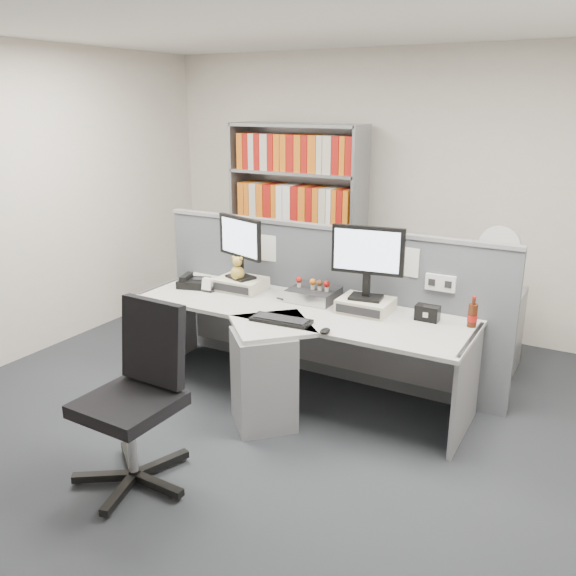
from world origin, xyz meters
The scene contains 21 objects.
ground centered at (0.00, 0.00, 0.00)m, with size 5.50×5.50×0.00m, color #31343A.
room_shell centered at (0.00, 0.00, 1.79)m, with size 5.04×5.54×2.72m.
partition centered at (0.00, 1.25, 0.65)m, with size 3.00×0.08×1.27m.
desk centered at (0.00, 0.60, 0.46)m, with size 2.60×1.20×0.72m.
monitor_riser_left centered at (-0.63, 0.98, 0.77)m, with size 0.38×0.31×0.10m.
monitor_riser_right centered at (0.47, 0.98, 0.77)m, with size 0.38×0.31×0.10m.
monitor_left centered at (-0.63, 0.98, 1.12)m, with size 0.48×0.22×0.51m.
monitor_right centered at (0.47, 0.98, 1.14)m, with size 0.53×0.20×0.54m.
desktop_pc centered at (0.02, 1.03, 0.77)m, with size 0.36×0.32×0.09m.
figurines centered at (0.03, 1.01, 0.87)m, with size 0.29×0.05×0.09m.
keyboard centered at (0.04, 0.49, 0.73)m, with size 0.44×0.19×0.03m.
mouse centered at (0.41, 0.43, 0.74)m, with size 0.06×0.10×0.04m, color black.
desk_phone centered at (-1.03, 0.86, 0.76)m, with size 0.29×0.27×0.10m.
desk_calendar centered at (-0.84, 0.81, 0.77)m, with size 0.09×0.07×0.11m.
plush_toy centered at (-0.62, 0.93, 0.90)m, with size 0.11×0.11×0.20m.
speaker centered at (0.92, 1.02, 0.78)m, with size 0.17×0.09×0.11m, color black.
cola_bottle centered at (1.23, 1.05, 0.80)m, with size 0.07×0.07×0.22m.
shelving_unit centered at (-0.90, 2.44, 0.98)m, with size 1.41×0.40×2.00m.
filing_cabinet centered at (1.20, 1.99, 0.35)m, with size 0.45×0.61×0.70m.
desk_fan centered at (1.20, 1.99, 1.05)m, with size 0.33×0.20×0.56m.
office_chair centered at (-0.32, -0.59, 0.58)m, with size 0.69×0.72×1.08m.
Camera 1 is at (2.02, -2.95, 2.21)m, focal length 37.49 mm.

